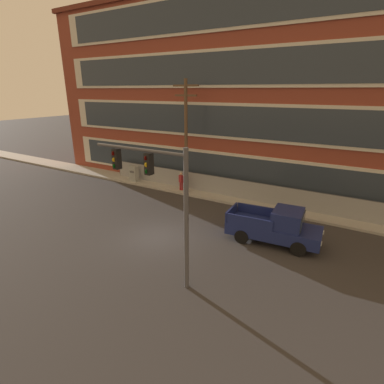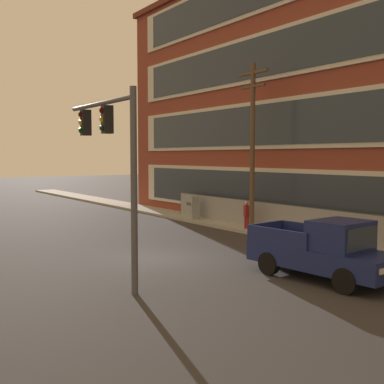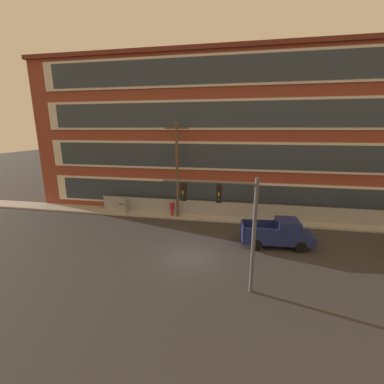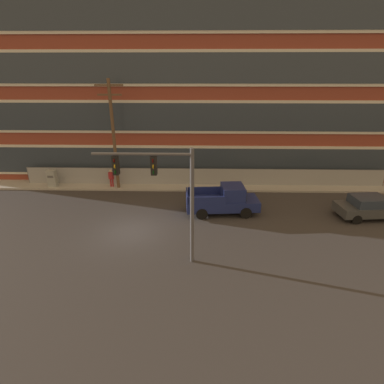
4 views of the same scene
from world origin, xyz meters
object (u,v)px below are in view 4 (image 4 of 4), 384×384
at_px(pickup_truck_navy, 224,200).
at_px(pedestrian_near_cabinet, 111,178).
at_px(sedan_dark_grey, 369,207).
at_px(utility_pole_near_corner, 113,132).
at_px(traffic_signal_mast, 165,185).
at_px(electrical_cabinet, 52,179).

distance_m(pickup_truck_navy, pedestrian_near_cabinet, 10.45).
distance_m(sedan_dark_grey, utility_pole_near_corner, 19.74).
relative_size(sedan_dark_grey, utility_pole_near_corner, 0.50).
bearing_deg(sedan_dark_grey, pickup_truck_navy, 177.26).
xyz_separation_m(traffic_signal_mast, electrical_cabinet, (-11.01, 10.58, -3.52)).
height_order(utility_pole_near_corner, electrical_cabinet, utility_pole_near_corner).
bearing_deg(pedestrian_near_cabinet, utility_pole_near_corner, -14.99).
bearing_deg(electrical_cabinet, traffic_signal_mast, -43.85).
bearing_deg(traffic_signal_mast, pedestrian_near_cabinet, 118.92).
height_order(sedan_dark_grey, electrical_cabinet, electrical_cabinet).
xyz_separation_m(pickup_truck_navy, electrical_cabinet, (-14.45, 4.59, -0.16)).
height_order(sedan_dark_grey, utility_pole_near_corner, utility_pole_near_corner).
xyz_separation_m(sedan_dark_grey, utility_pole_near_corner, (-18.65, 5.00, 4.12)).
bearing_deg(sedan_dark_grey, pedestrian_near_cabinet, 165.00).
relative_size(traffic_signal_mast, pickup_truck_navy, 1.17).
bearing_deg(utility_pole_near_corner, pedestrian_near_cabinet, 165.01).
height_order(utility_pole_near_corner, pedestrian_near_cabinet, utility_pole_near_corner).
height_order(pickup_truck_navy, sedan_dark_grey, pickup_truck_navy).
distance_m(traffic_signal_mast, electrical_cabinet, 15.67).
bearing_deg(utility_pole_near_corner, traffic_signal_mast, -63.28).
distance_m(pickup_truck_navy, sedan_dark_grey, 9.93).
bearing_deg(sedan_dark_grey, traffic_signal_mast, -157.57).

